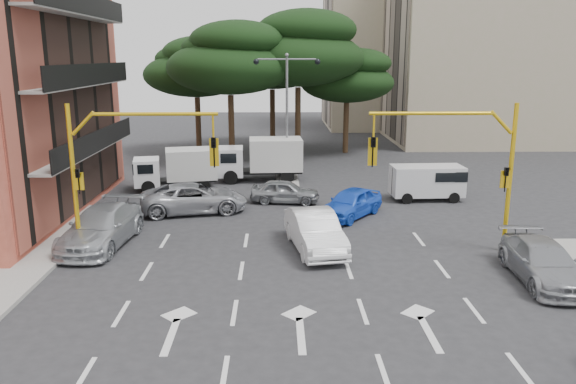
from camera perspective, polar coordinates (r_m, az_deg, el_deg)
name	(u,v)px	position (r m, az deg, el deg)	size (l,w,h in m)	color
ground	(295,270)	(21.06, 0.72, -7.94)	(120.00, 120.00, 0.00)	#28282B
median_strip	(287,177)	(36.39, -0.11, 1.49)	(1.40, 6.00, 0.15)	gray
apartment_beige_near	(506,37)	(55.56, 21.30, 14.43)	(20.20, 12.15, 18.70)	tan
apartment_beige_far	(399,50)	(65.01, 11.24, 13.96)	(16.20, 12.15, 16.70)	tan
pine_left_near	(231,58)	(41.65, -5.86, 13.40)	(9.15, 9.15, 10.23)	#382616
pine_center	(299,48)	(43.56, 1.12, 14.39)	(9.98, 9.98, 11.16)	#382616
pine_left_far	(197,67)	(45.96, -9.25, 12.46)	(8.32, 8.32, 9.30)	#382616
pine_right	(348,76)	(45.91, 6.11, 11.69)	(7.49, 7.49, 8.37)	#382616
pine_back	(273,58)	(48.52, -1.55, 13.50)	(9.15, 9.15, 10.23)	#382616
signal_mast_right	(467,157)	(23.14, 17.70, 3.39)	(5.79, 0.37, 6.00)	gold
signal_mast_left	(118,158)	(22.75, -16.85, 3.28)	(5.79, 0.37, 6.00)	gold
street_lamp_center	(287,94)	(35.65, -0.11, 9.93)	(4.16, 0.36, 7.77)	slate
car_white_hatch	(315,231)	(22.98, 2.74, -3.98)	(1.68, 4.82, 1.59)	silver
car_blue_compact	(351,203)	(27.79, 6.38, -1.10)	(1.67, 4.16, 1.42)	blue
car_silver_wagon	(102,227)	(24.73, -18.41, -3.39)	(2.24, 5.50, 1.60)	#AAAEB3
car_silver_cross_a	(194,198)	(28.83, -9.50, -0.60)	(2.46, 5.34, 1.49)	#A8A9B0
car_silver_cross_b	(285,191)	(30.29, -0.31, 0.07)	(1.49, 3.70, 1.26)	gray
car_silver_parked	(543,262)	(21.82, 24.48, -6.50)	(1.94, 4.78, 1.39)	#93959A
van_white	(427,183)	(31.79, 13.91, 0.94)	(1.75, 3.87, 1.94)	silver
box_truck_a	(176,169)	(33.95, -11.28, 2.27)	(2.04, 4.87, 2.39)	white
box_truck_b	(260,160)	(35.66, -2.84, 3.31)	(2.30, 5.47, 2.69)	silver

